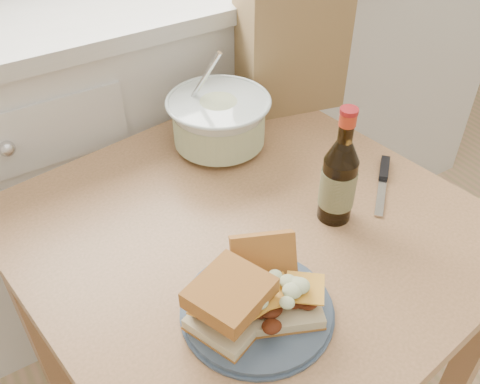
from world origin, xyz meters
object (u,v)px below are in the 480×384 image
dining_table (249,261)px  coleslaw_bowl (219,123)px  plate (257,309)px  paper_bag (290,41)px  beer_bottle (339,179)px

dining_table → coleslaw_bowl: size_ratio=4.02×
plate → coleslaw_bowl: size_ratio=1.05×
coleslaw_bowl → paper_bag: 0.29m
dining_table → paper_bag: size_ratio=2.91×
paper_bag → dining_table: bearing=-120.7°
coleslaw_bowl → paper_bag: (0.26, 0.09, 0.10)m
plate → coleslaw_bowl: bearing=67.2°
beer_bottle → paper_bag: (0.19, 0.42, 0.07)m
coleslaw_bowl → beer_bottle: beer_bottle is taller
dining_table → paper_bag: (0.35, 0.36, 0.27)m
coleslaw_bowl → beer_bottle: 0.34m
beer_bottle → paper_bag: paper_bag is taller
dining_table → plate: bearing=-127.5°
plate → coleslaw_bowl: coleslaw_bowl is taller
coleslaw_bowl → dining_table: bearing=-108.1°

